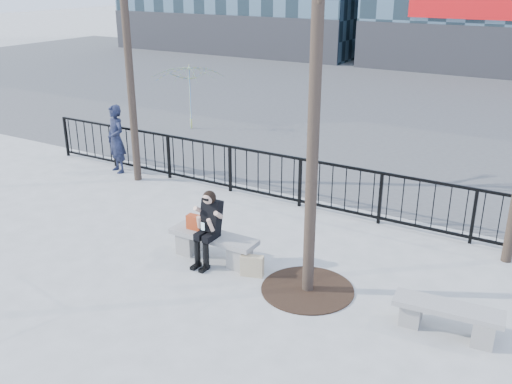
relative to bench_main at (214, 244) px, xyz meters
The scene contains 11 objects.
ground 0.30m from the bench_main, ahead, with size 120.00×120.00×0.00m, color gray.
street_surface 15.00m from the bench_main, 90.00° to the left, with size 60.00×23.00×0.01m, color #474747.
railing 3.01m from the bench_main, 90.00° to the left, with size 14.00×0.06×1.10m.
tree_grate 1.92m from the bench_main, ahead, with size 1.50×1.50×0.02m, color black.
bench_main is the anchor object (origin of this frame).
bench_second 4.10m from the bench_main, ahead, with size 1.50×0.42×0.45m.
seated_woman 0.40m from the bench_main, 90.00° to the right, with size 0.50×0.64×1.34m.
handbag 0.51m from the bench_main, behind, with size 0.32×0.15×0.26m, color #AF3715.
shopping_bag 0.91m from the bench_main, ahead, with size 0.39×0.14×0.37m, color beige.
standing_man 5.57m from the bench_main, 150.71° to the left, with size 0.63×0.41×1.73m, color black.
vendor_umbrella 9.16m from the bench_main, 129.50° to the left, with size 2.28×2.33×2.09m, color #F6F336.
Camera 1 is at (5.27, -7.41, 4.79)m, focal length 40.00 mm.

